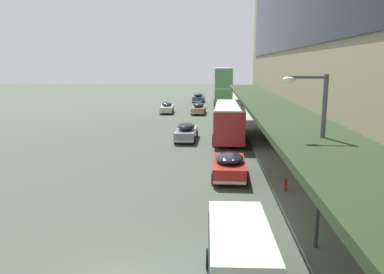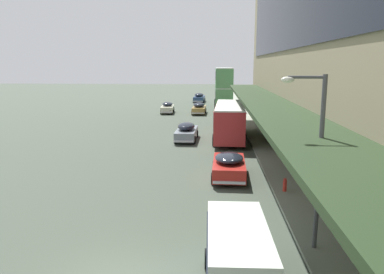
{
  "view_description": "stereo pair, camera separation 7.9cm",
  "coord_description": "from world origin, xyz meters",
  "px_view_note": "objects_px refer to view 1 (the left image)",
  "views": [
    {
      "loc": [
        2.83,
        -10.04,
        6.49
      ],
      "look_at": [
        1.38,
        15.9,
        1.48
      ],
      "focal_mm": 35.0,
      "sensor_mm": 36.0,
      "label": 1
    },
    {
      "loc": [
        2.91,
        -10.04,
        6.49
      ],
      "look_at": [
        1.38,
        15.9,
        1.48
      ],
      "focal_mm": 35.0,
      "sensor_mm": 36.0,
      "label": 2
    }
  ],
  "objects_px": {
    "sedan_trailing_mid": "(229,165)",
    "sedan_trailing_near": "(186,132)",
    "transit_bus_kerbside_front": "(229,119)",
    "sedan_lead_near": "(167,108)",
    "transit_bus_kerbside_rear": "(223,86)",
    "vw_van": "(239,254)",
    "sedan_oncoming_rear": "(199,108)",
    "fire_hydrant": "(285,185)",
    "street_lamp": "(316,149)",
    "pedestrian_at_kerb": "(337,197)",
    "sedan_oncoming_front": "(199,98)"
  },
  "relations": [
    {
      "from": "sedan_trailing_mid",
      "to": "sedan_trailing_near",
      "type": "xyz_separation_m",
      "value": [
        -3.29,
        10.92,
        0.03
      ]
    },
    {
      "from": "sedan_trailing_mid",
      "to": "sedan_trailing_near",
      "type": "distance_m",
      "value": 11.41
    },
    {
      "from": "transit_bus_kerbside_front",
      "to": "sedan_lead_near",
      "type": "distance_m",
      "value": 19.68
    },
    {
      "from": "transit_bus_kerbside_rear",
      "to": "vw_van",
      "type": "xyz_separation_m",
      "value": [
        -0.7,
        -48.07,
        -2.18
      ]
    },
    {
      "from": "sedan_trailing_mid",
      "to": "transit_bus_kerbside_rear",
      "type": "bearing_deg",
      "value": 89.2
    },
    {
      "from": "sedan_lead_near",
      "to": "vw_van",
      "type": "distance_m",
      "value": 41.39
    },
    {
      "from": "sedan_oncoming_rear",
      "to": "fire_hydrant",
      "type": "bearing_deg",
      "value": -79.87
    },
    {
      "from": "sedan_trailing_mid",
      "to": "sedan_trailing_near",
      "type": "height_order",
      "value": "sedan_trailing_near"
    },
    {
      "from": "sedan_lead_near",
      "to": "fire_hydrant",
      "type": "bearing_deg",
      "value": -72.76
    },
    {
      "from": "transit_bus_kerbside_rear",
      "to": "street_lamp",
      "type": "relative_size",
      "value": 1.59
    },
    {
      "from": "vw_van",
      "to": "pedestrian_at_kerb",
      "type": "distance_m",
      "value": 6.46
    },
    {
      "from": "transit_bus_kerbside_front",
      "to": "vw_van",
      "type": "bearing_deg",
      "value": -91.64
    },
    {
      "from": "transit_bus_kerbside_front",
      "to": "sedan_oncoming_front",
      "type": "distance_m",
      "value": 33.81
    },
    {
      "from": "sedan_oncoming_rear",
      "to": "fire_hydrant",
      "type": "distance_m",
      "value": 32.21
    },
    {
      "from": "sedan_trailing_mid",
      "to": "sedan_trailing_near",
      "type": "bearing_deg",
      "value": 106.74
    },
    {
      "from": "vw_van",
      "to": "transit_bus_kerbside_front",
      "type": "bearing_deg",
      "value": 88.36
    },
    {
      "from": "transit_bus_kerbside_front",
      "to": "sedan_oncoming_front",
      "type": "bearing_deg",
      "value": 96.84
    },
    {
      "from": "vw_van",
      "to": "sedan_trailing_near",
      "type": "bearing_deg",
      "value": 98.04
    },
    {
      "from": "sedan_trailing_mid",
      "to": "sedan_oncoming_front",
      "type": "relative_size",
      "value": 0.95
    },
    {
      "from": "sedan_lead_near",
      "to": "transit_bus_kerbside_front",
      "type": "bearing_deg",
      "value": -66.73
    },
    {
      "from": "transit_bus_kerbside_rear",
      "to": "fire_hydrant",
      "type": "height_order",
      "value": "transit_bus_kerbside_rear"
    },
    {
      "from": "sedan_trailing_mid",
      "to": "sedan_lead_near",
      "type": "relative_size",
      "value": 1.01
    },
    {
      "from": "sedan_oncoming_front",
      "to": "sedan_oncoming_rear",
      "type": "xyz_separation_m",
      "value": [
        0.63,
        -16.13,
        -0.04
      ]
    },
    {
      "from": "sedan_oncoming_front",
      "to": "sedan_oncoming_rear",
      "type": "distance_m",
      "value": 16.14
    },
    {
      "from": "pedestrian_at_kerb",
      "to": "fire_hydrant",
      "type": "height_order",
      "value": "pedestrian_at_kerb"
    },
    {
      "from": "sedan_oncoming_front",
      "to": "sedan_oncoming_rear",
      "type": "relative_size",
      "value": 1.01
    },
    {
      "from": "sedan_oncoming_front",
      "to": "street_lamp",
      "type": "bearing_deg",
      "value": -83.59
    },
    {
      "from": "sedan_trailing_near",
      "to": "vw_van",
      "type": "bearing_deg",
      "value": -81.96
    },
    {
      "from": "sedan_trailing_mid",
      "to": "sedan_lead_near",
      "type": "height_order",
      "value": "sedan_trailing_mid"
    },
    {
      "from": "sedan_trailing_mid",
      "to": "sedan_lead_near",
      "type": "bearing_deg",
      "value": 103.8
    },
    {
      "from": "sedan_trailing_near",
      "to": "sedan_oncoming_rear",
      "type": "height_order",
      "value": "sedan_trailing_near"
    },
    {
      "from": "sedan_trailing_near",
      "to": "sedan_oncoming_front",
      "type": "bearing_deg",
      "value": 90.45
    },
    {
      "from": "fire_hydrant",
      "to": "transit_bus_kerbside_front",
      "type": "bearing_deg",
      "value": 99.05
    },
    {
      "from": "transit_bus_kerbside_front",
      "to": "sedan_trailing_mid",
      "type": "height_order",
      "value": "transit_bus_kerbside_front"
    },
    {
      "from": "vw_van",
      "to": "street_lamp",
      "type": "xyz_separation_m",
      "value": [
        2.68,
        2.44,
        2.63
      ]
    },
    {
      "from": "transit_bus_kerbside_rear",
      "to": "pedestrian_at_kerb",
      "type": "height_order",
      "value": "transit_bus_kerbside_rear"
    },
    {
      "from": "transit_bus_kerbside_rear",
      "to": "sedan_lead_near",
      "type": "distance_m",
      "value": 10.99
    },
    {
      "from": "street_lamp",
      "to": "vw_van",
      "type": "bearing_deg",
      "value": -137.6
    },
    {
      "from": "sedan_lead_near",
      "to": "fire_hydrant",
      "type": "relative_size",
      "value": 6.25
    },
    {
      "from": "transit_bus_kerbside_rear",
      "to": "sedan_trailing_mid",
      "type": "relative_size",
      "value": 2.17
    },
    {
      "from": "transit_bus_kerbside_front",
      "to": "street_lamp",
      "type": "bearing_deg",
      "value": -84.29
    },
    {
      "from": "transit_bus_kerbside_rear",
      "to": "fire_hydrant",
      "type": "xyz_separation_m",
      "value": [
        2.22,
        -39.63,
        -2.79
      ]
    },
    {
      "from": "sedan_oncoming_rear",
      "to": "street_lamp",
      "type": "height_order",
      "value": "street_lamp"
    },
    {
      "from": "sedan_oncoming_front",
      "to": "pedestrian_at_kerb",
      "type": "distance_m",
      "value": 52.04
    },
    {
      "from": "transit_bus_kerbside_rear",
      "to": "sedan_oncoming_rear",
      "type": "relative_size",
      "value": 2.09
    },
    {
      "from": "fire_hydrant",
      "to": "street_lamp",
      "type": "bearing_deg",
      "value": -92.37
    },
    {
      "from": "sedan_trailing_near",
      "to": "street_lamp",
      "type": "bearing_deg",
      "value": -73.53
    },
    {
      "from": "transit_bus_kerbside_front",
      "to": "pedestrian_at_kerb",
      "type": "xyz_separation_m",
      "value": [
        3.67,
        -17.92,
        -0.6
      ]
    },
    {
      "from": "transit_bus_kerbside_rear",
      "to": "vw_van",
      "type": "bearing_deg",
      "value": -90.83
    },
    {
      "from": "sedan_trailing_near",
      "to": "fire_hydrant",
      "type": "height_order",
      "value": "sedan_trailing_near"
    }
  ]
}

